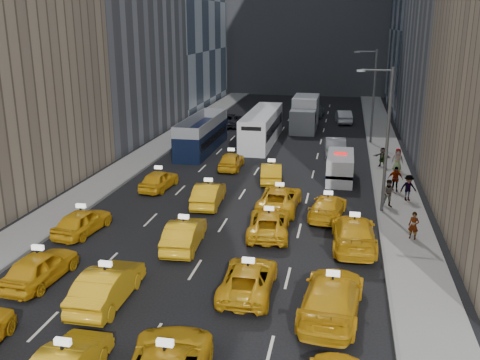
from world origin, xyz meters
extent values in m
plane|color=black|center=(0.00, 0.00, 0.00)|extent=(160.00, 160.00, 0.00)
cube|color=gray|center=(-10.50, 25.00, 0.07)|extent=(3.00, 90.00, 0.15)
cube|color=gray|center=(10.50, 25.00, 0.07)|extent=(3.00, 90.00, 0.15)
cube|color=slate|center=(-9.05, 25.00, 0.09)|extent=(0.15, 90.00, 0.18)
cube|color=slate|center=(9.05, 25.00, 0.09)|extent=(0.15, 90.00, 0.18)
cylinder|color=#595B60|center=(9.30, 12.00, 4.50)|extent=(0.20, 0.20, 9.00)
cylinder|color=#595B60|center=(8.40, 12.00, 8.80)|extent=(1.80, 0.12, 0.12)
cube|color=slate|center=(7.50, 12.00, 8.75)|extent=(0.50, 0.22, 0.12)
cylinder|color=#595B60|center=(9.30, 32.00, 4.50)|extent=(0.20, 0.20, 9.00)
cylinder|color=#595B60|center=(8.40, 32.00, 8.80)|extent=(1.80, 0.12, 0.12)
cube|color=slate|center=(7.50, 32.00, 8.75)|extent=(0.50, 0.22, 0.12)
imported|color=gold|center=(-6.61, -0.59, 0.75)|extent=(2.03, 4.50, 1.50)
imported|color=gold|center=(-2.79, -1.74, 0.79)|extent=(1.71, 4.82, 1.58)
imported|color=gold|center=(2.93, 0.29, 0.67)|extent=(2.31, 4.84, 1.33)
imported|color=gold|center=(6.60, -0.91, 0.83)|extent=(2.80, 5.87, 1.65)
imported|color=gold|center=(-7.49, 5.23, 0.72)|extent=(2.16, 4.37, 1.43)
imported|color=gold|center=(-1.28, 4.47, 0.76)|extent=(1.95, 4.70, 1.51)
imported|color=gold|center=(2.86, 7.10, 0.67)|extent=(2.63, 5.00, 1.34)
imported|color=gold|center=(7.51, 6.30, 0.81)|extent=(2.48, 5.64, 1.61)
imported|color=gold|center=(-6.05, 13.95, 0.70)|extent=(2.02, 4.25, 1.40)
imported|color=gold|center=(-1.71, 11.31, 0.75)|extent=(1.88, 4.67, 1.51)
imported|color=gold|center=(2.92, 11.39, 0.73)|extent=(2.55, 5.29, 1.45)
imported|color=gold|center=(5.99, 10.53, 0.68)|extent=(2.44, 4.88, 1.36)
imported|color=gold|center=(-2.13, 20.29, 0.71)|extent=(1.78, 4.19, 1.41)
imported|color=gold|center=(1.56, 17.38, 0.71)|extent=(2.04, 4.48, 1.43)
cube|color=silver|center=(6.56, 18.80, 1.00)|extent=(2.22, 5.13, 2.01)
cylinder|color=black|center=(5.75, 17.19, 0.40)|extent=(0.28, 0.80, 0.80)
cylinder|color=black|center=(7.37, 17.19, 0.40)|extent=(0.28, 0.80, 0.80)
cylinder|color=black|center=(5.75, 20.41, 0.40)|extent=(0.28, 0.80, 0.80)
cylinder|color=black|center=(7.37, 20.41, 0.40)|extent=(0.28, 0.80, 0.80)
cube|color=navy|center=(6.56, 18.80, 0.87)|extent=(2.26, 5.13, 0.23)
cube|color=red|center=(6.56, 18.80, 2.08)|extent=(0.93, 0.37, 0.15)
cube|color=black|center=(-6.15, 26.15, 1.54)|extent=(3.51, 10.78, 3.08)
cylinder|color=black|center=(-7.21, 21.76, 0.55)|extent=(0.28, 1.10, 1.10)
cylinder|color=black|center=(-5.10, 21.76, 0.55)|extent=(0.28, 1.10, 1.10)
cylinder|color=black|center=(-7.21, 30.54, 0.55)|extent=(0.28, 1.10, 1.10)
cylinder|color=black|center=(-5.10, 30.54, 0.55)|extent=(0.28, 1.10, 1.10)
cube|color=silver|center=(-1.22, 30.37, 1.57)|extent=(4.06, 12.38, 3.14)
cylinder|color=black|center=(-2.33, 25.19, 0.55)|extent=(0.28, 1.10, 1.10)
cylinder|color=black|center=(-0.10, 25.19, 0.55)|extent=(0.28, 1.10, 1.10)
cylinder|color=black|center=(-2.33, 35.54, 0.55)|extent=(0.28, 1.10, 1.10)
cylinder|color=black|center=(-0.10, 35.54, 0.55)|extent=(0.28, 1.10, 1.10)
cube|color=white|center=(2.35, 38.13, 1.78)|extent=(3.05, 7.89, 3.55)
cylinder|color=black|center=(1.17, 35.15, 0.55)|extent=(0.28, 1.10, 1.10)
cylinder|color=black|center=(3.54, 35.15, 0.55)|extent=(0.28, 1.10, 1.10)
cylinder|color=black|center=(1.17, 41.12, 0.55)|extent=(0.28, 1.10, 1.10)
cylinder|color=black|center=(3.54, 41.12, 0.55)|extent=(0.28, 1.10, 1.10)
imported|color=#B1B3B9|center=(6.00, 26.77, 0.82)|extent=(2.06, 5.08, 1.64)
imported|color=black|center=(-6.15, 38.12, 0.73)|extent=(2.74, 5.39, 1.46)
imported|color=gray|center=(2.92, 46.85, 0.77)|extent=(2.32, 5.35, 1.53)
imported|color=black|center=(-2.08, 45.47, 0.82)|extent=(2.19, 4.91, 1.64)
imported|color=#B1B2B9|center=(6.55, 42.84, 0.77)|extent=(2.16, 4.81, 1.53)
imported|color=gray|center=(10.70, 7.67, 0.92)|extent=(0.66, 0.56, 1.53)
imported|color=gray|center=(9.74, 12.81, 1.05)|extent=(0.89, 0.51, 1.80)
imported|color=gray|center=(11.08, 14.37, 1.02)|extent=(1.22, 0.79, 1.75)
imported|color=gray|center=(10.39, 16.33, 1.03)|extent=(1.04, 0.49, 1.77)
imported|color=gray|center=(10.97, 21.75, 1.06)|extent=(0.93, 0.56, 1.81)
imported|color=gray|center=(9.88, 22.91, 0.94)|extent=(1.51, 0.95, 1.57)
camera|label=1|loc=(6.72, -20.67, 11.56)|focal=40.00mm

